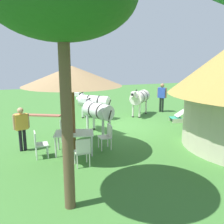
% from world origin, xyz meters
% --- Properties ---
extents(ground_plane, '(36.00, 36.00, 0.00)m').
position_xyz_m(ground_plane, '(0.00, 0.00, 0.00)').
color(ground_plane, '#3D7331').
extents(shade_umbrella, '(3.30, 3.30, 3.01)m').
position_xyz_m(shade_umbrella, '(3.03, 2.38, 2.68)').
color(shade_umbrella, brown).
rests_on(shade_umbrella, ground_plane).
extents(patio_dining_table, '(1.49, 1.16, 0.74)m').
position_xyz_m(patio_dining_table, '(3.03, 2.38, 0.65)').
color(patio_dining_table, silver).
rests_on(patio_dining_table, ground_plane).
extents(patio_chair_east_end, '(0.43, 0.45, 0.90)m').
position_xyz_m(patio_chair_east_end, '(4.22, 2.40, 0.52)').
color(patio_chair_east_end, silver).
rests_on(patio_chair_east_end, ground_plane).
extents(patio_chair_west_end, '(0.44, 0.42, 0.90)m').
position_xyz_m(patio_chair_west_end, '(3.03, 3.58, 0.52)').
color(patio_chair_west_end, white).
rests_on(patio_chair_west_end, ground_plane).
extents(patio_chair_near_hut, '(0.42, 0.44, 0.90)m').
position_xyz_m(patio_chair_near_hut, '(1.83, 2.38, 0.52)').
color(patio_chair_near_hut, silver).
rests_on(patio_chair_near_hut, ground_plane).
extents(patio_chair_near_lawn, '(0.46, 0.45, 0.90)m').
position_xyz_m(patio_chair_near_lawn, '(3.10, 1.19, 0.52)').
color(patio_chair_near_lawn, white).
rests_on(patio_chair_near_lawn, ground_plane).
extents(guest_beside_umbrella, '(0.55, 0.30, 1.58)m').
position_xyz_m(guest_beside_umbrella, '(4.72, 1.52, 0.95)').
color(guest_beside_umbrella, black).
rests_on(guest_beside_umbrella, ground_plane).
extents(standing_watcher, '(0.44, 0.55, 1.77)m').
position_xyz_m(standing_watcher, '(-3.43, -2.45, 1.06)').
color(standing_watcher, black).
rests_on(standing_watcher, ground_plane).
extents(striped_lounge_chair, '(0.91, 0.70, 0.62)m').
position_xyz_m(striped_lounge_chair, '(-2.92, -0.03, 0.25)').
color(striped_lounge_chair, '#2A8E6E').
rests_on(striped_lounge_chair, ground_plane).
extents(zebra_nearest_camera, '(1.15, 2.01, 1.52)m').
position_xyz_m(zebra_nearest_camera, '(1.57, 0.34, 0.99)').
color(zebra_nearest_camera, silver).
rests_on(zebra_nearest_camera, ground_plane).
extents(zebra_by_umbrella, '(1.87, 1.78, 1.47)m').
position_xyz_m(zebra_by_umbrella, '(0.99, -2.30, 0.94)').
color(zebra_by_umbrella, silver).
rests_on(zebra_by_umbrella, ground_plane).
extents(zebra_toward_hut, '(1.76, 1.73, 1.59)m').
position_xyz_m(zebra_toward_hut, '(-1.69, -2.02, 1.06)').
color(zebra_toward_hut, silver).
rests_on(zebra_toward_hut, ground_plane).
extents(brick_patio_kerb, '(2.65, 1.61, 0.08)m').
position_xyz_m(brick_patio_kerb, '(3.91, -4.01, 0.04)').
color(brick_patio_kerb, '#A15A47').
rests_on(brick_patio_kerb, ground_plane).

